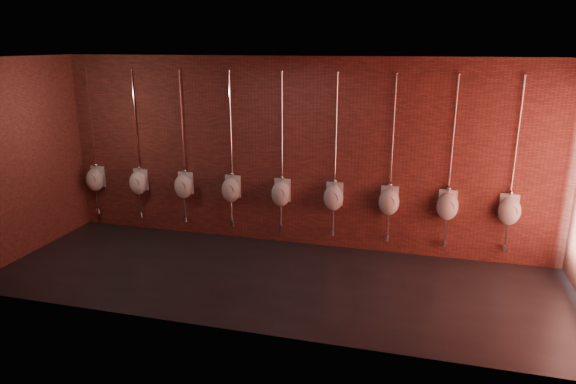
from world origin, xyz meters
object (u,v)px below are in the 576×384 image
(urinal_7, at_px, (448,205))
(urinal_3, at_px, (231,189))
(urinal_0, at_px, (95,179))
(urinal_4, at_px, (281,193))
(urinal_1, at_px, (138,182))
(urinal_6, at_px, (389,201))
(urinal_5, at_px, (334,197))
(urinal_2, at_px, (184,185))
(urinal_8, at_px, (509,210))

(urinal_7, bearing_deg, urinal_3, 180.00)
(urinal_0, bearing_deg, urinal_4, 0.00)
(urinal_1, bearing_deg, urinal_0, 180.00)
(urinal_7, bearing_deg, urinal_6, 180.00)
(urinal_4, xyz_separation_m, urinal_5, (0.91, 0.00, 0.00))
(urinal_0, relative_size, urinal_3, 1.00)
(urinal_2, height_order, urinal_4, same)
(urinal_1, height_order, urinal_8, same)
(urinal_5, relative_size, urinal_7, 1.00)
(urinal_2, relative_size, urinal_5, 1.00)
(urinal_3, bearing_deg, urinal_2, 180.00)
(urinal_0, relative_size, urinal_1, 1.00)
(urinal_3, relative_size, urinal_8, 1.00)
(urinal_5, height_order, urinal_6, same)
(urinal_4, relative_size, urinal_5, 1.00)
(urinal_0, distance_m, urinal_2, 1.82)
(urinal_6, xyz_separation_m, urinal_7, (0.91, 0.00, 0.00))
(urinal_6, bearing_deg, urinal_1, 180.00)
(urinal_4, relative_size, urinal_8, 1.00)
(urinal_5, distance_m, urinal_8, 2.73)
(urinal_0, height_order, urinal_4, same)
(urinal_0, relative_size, urinal_6, 1.00)
(urinal_1, height_order, urinal_3, same)
(urinal_1, xyz_separation_m, urinal_8, (6.38, 0.00, 0.00))
(urinal_2, height_order, urinal_5, same)
(urinal_2, distance_m, urinal_5, 2.73)
(urinal_1, bearing_deg, urinal_7, 0.00)
(urinal_6, xyz_separation_m, urinal_8, (1.82, 0.00, 0.00))
(urinal_8, bearing_deg, urinal_4, 180.00)
(urinal_0, height_order, urinal_2, same)
(urinal_2, bearing_deg, urinal_6, 0.00)
(urinal_4, relative_size, urinal_7, 1.00)
(urinal_1, xyz_separation_m, urinal_3, (1.82, 0.00, 0.00))
(urinal_1, relative_size, urinal_4, 1.00)
(urinal_2, relative_size, urinal_3, 1.00)
(urinal_2, bearing_deg, urinal_4, 0.00)
(urinal_2, xyz_separation_m, urinal_8, (5.47, 0.00, 0.00))
(urinal_5, bearing_deg, urinal_1, 180.00)
(urinal_1, distance_m, urinal_2, 0.91)
(urinal_5, distance_m, urinal_7, 1.82)
(urinal_4, height_order, urinal_5, same)
(urinal_7, xyz_separation_m, urinal_8, (0.91, 0.00, 0.00))
(urinal_2, relative_size, urinal_4, 1.00)
(urinal_2, xyz_separation_m, urinal_4, (1.82, 0.00, 0.00))
(urinal_3, xyz_separation_m, urinal_7, (3.64, 0.00, 0.00))
(urinal_1, relative_size, urinal_5, 1.00)
(urinal_4, bearing_deg, urinal_7, 0.00)
(urinal_2, relative_size, urinal_7, 1.00)
(urinal_3, xyz_separation_m, urinal_5, (1.82, 0.00, 0.00))
(urinal_3, relative_size, urinal_5, 1.00)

